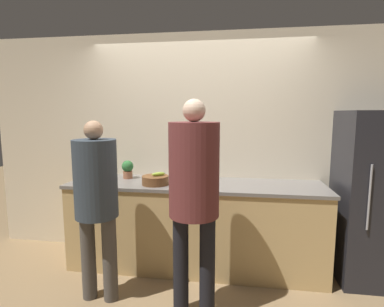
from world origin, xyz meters
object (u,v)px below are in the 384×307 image
at_px(person_center, 194,186).
at_px(refrigerator, 378,197).
at_px(person_left, 96,194).
at_px(fruit_bowl, 155,180).
at_px(bottle_clear, 204,181).
at_px(cup_yellow, 106,173).
at_px(utensil_crock, 200,174).
at_px(potted_plant, 128,169).

bearing_deg(person_center, refrigerator, 25.19).
relative_size(person_left, fruit_bowl, 5.82).
distance_m(refrigerator, bottle_clear, 1.75).
height_order(person_center, bottle_clear, person_center).
bearing_deg(bottle_clear, cup_yellow, 161.41).
height_order(fruit_bowl, bottle_clear, bottle_clear).
relative_size(refrigerator, utensil_crock, 6.59).
xyz_separation_m(utensil_crock, potted_plant, (-0.84, -0.03, 0.05)).
distance_m(person_left, bottle_clear, 1.03).
bearing_deg(cup_yellow, bottle_clear, -18.59).
bearing_deg(fruit_bowl, bottle_clear, -10.76).
relative_size(person_center, potted_plant, 8.66).
bearing_deg(refrigerator, fruit_bowl, -176.17).
distance_m(person_center, bottle_clear, 0.57).
relative_size(fruit_bowl, utensil_crock, 1.08).
height_order(person_left, cup_yellow, person_left).
relative_size(refrigerator, fruit_bowl, 6.13).
height_order(person_center, fruit_bowl, person_center).
height_order(person_left, potted_plant, person_left).
bearing_deg(cup_yellow, person_center, -39.18).
relative_size(refrigerator, person_center, 0.95).
bearing_deg(refrigerator, bottle_clear, -171.69).
xyz_separation_m(fruit_bowl, utensil_crock, (0.44, 0.27, 0.02)).
height_order(bottle_clear, potted_plant, bottle_clear).
distance_m(cup_yellow, potted_plant, 0.31).
xyz_separation_m(cup_yellow, potted_plant, (0.30, -0.06, 0.07)).
relative_size(refrigerator, potted_plant, 8.25).
bearing_deg(potted_plant, utensil_crock, 1.78).
height_order(refrigerator, person_center, person_center).
distance_m(person_center, fruit_bowl, 0.85).
bearing_deg(potted_plant, person_left, -88.34).
xyz_separation_m(person_left, person_center, (0.88, -0.08, 0.13)).
xyz_separation_m(fruit_bowl, potted_plant, (-0.40, 0.25, 0.06)).
distance_m(person_left, person_center, 0.89).
relative_size(refrigerator, cup_yellow, 18.82).
height_order(person_left, utensil_crock, person_left).
height_order(person_center, utensil_crock, person_center).
height_order(refrigerator, fruit_bowl, refrigerator).
xyz_separation_m(refrigerator, utensil_crock, (-1.81, 0.12, 0.15)).
relative_size(person_center, bottle_clear, 8.56).
relative_size(person_left, cup_yellow, 17.86).
bearing_deg(bottle_clear, refrigerator, 8.31).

